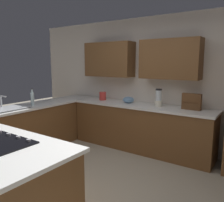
{
  "coord_description": "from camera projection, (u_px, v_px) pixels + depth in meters",
  "views": [
    {
      "loc": [
        -1.94,
        2.23,
        1.71
      ],
      "look_at": [
        0.15,
        -0.81,
        1.09
      ],
      "focal_mm": 37.05,
      "sensor_mm": 36.0,
      "label": 1
    }
  ],
  "objects": [
    {
      "name": "spice_rack",
      "position": [
        192.0,
        102.0,
        4.0
      ],
      "size": [
        0.32,
        0.11,
        0.28
      ],
      "color": "brown",
      "rests_on": "countertop_back"
    },
    {
      "name": "lower_cabinets_side",
      "position": [
        35.0,
        128.0,
        4.57
      ],
      "size": [
        0.6,
        2.9,
        0.86
      ],
      "primitive_type": "cube",
      "color": "brown",
      "rests_on": "ground"
    },
    {
      "name": "mixing_bowl",
      "position": [
        128.0,
        100.0,
        4.68
      ],
      "size": [
        0.23,
        0.23,
        0.13
      ],
      "primitive_type": "ellipsoid",
      "color": "#668CB2",
      "rests_on": "countertop_back"
    },
    {
      "name": "wall_back",
      "position": [
        150.0,
        77.0,
        4.65
      ],
      "size": [
        6.0,
        0.44,
        2.6
      ],
      "color": "silver",
      "rests_on": "ground"
    },
    {
      "name": "countertop_back",
      "position": [
        140.0,
        106.0,
        4.49
      ],
      "size": [
        2.84,
        0.64,
        0.04
      ],
      "primitive_type": "cube",
      "color": "silver",
      "rests_on": "lower_cabinets_back"
    },
    {
      "name": "countertop_side",
      "position": [
        34.0,
        106.0,
        4.5
      ],
      "size": [
        0.64,
        2.94,
        0.04
      ],
      "primitive_type": "cube",
      "color": "silver",
      "rests_on": "lower_cabinets_side"
    },
    {
      "name": "ground_plane",
      "position": [
        87.0,
        188.0,
        3.18
      ],
      "size": [
        14.0,
        14.0,
        0.0
      ],
      "primitive_type": "plane",
      "color": "#9E937F"
    },
    {
      "name": "dish_soap_bottle",
      "position": [
        32.0,
        98.0,
        4.4
      ],
      "size": [
        0.07,
        0.07,
        0.33
      ],
      "color": "silver",
      "rests_on": "countertop_side"
    },
    {
      "name": "kettle",
      "position": [
        103.0,
        96.0,
        5.04
      ],
      "size": [
        0.15,
        0.15,
        0.18
      ],
      "primitive_type": "cylinder",
      "color": "red",
      "rests_on": "countertop_back"
    },
    {
      "name": "blender",
      "position": [
        158.0,
        99.0,
        4.31
      ],
      "size": [
        0.15,
        0.15,
        0.33
      ],
      "color": "beige",
      "rests_on": "countertop_back"
    },
    {
      "name": "lower_cabinets_back",
      "position": [
        140.0,
        128.0,
        4.57
      ],
      "size": [
        2.8,
        0.6,
        0.86
      ],
      "primitive_type": "cube",
      "color": "brown",
      "rests_on": "ground"
    },
    {
      "name": "sink_unit",
      "position": [
        8.0,
        108.0,
        4.06
      ],
      "size": [
        0.46,
        0.7,
        0.23
      ],
      "color": "#515456",
      "rests_on": "countertop_side"
    }
  ]
}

